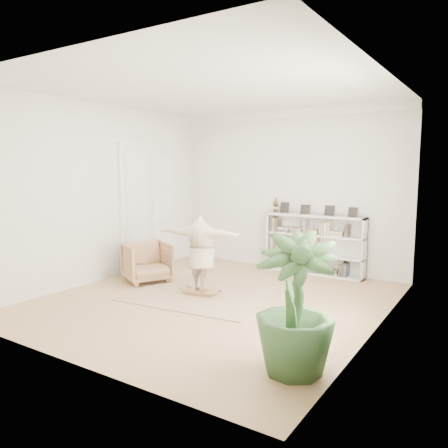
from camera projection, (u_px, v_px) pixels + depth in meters
name	position (u px, v px, depth m)	size (l,w,h in m)	color
floor	(214.00, 300.00, 7.69)	(6.00, 6.00, 0.00)	tan
room_shell	(288.00, 114.00, 9.70)	(6.00, 6.00, 6.00)	silver
doors	(149.00, 208.00, 10.05)	(0.09, 1.78, 2.92)	white
bookshelf	(314.00, 245.00, 9.56)	(2.20, 0.35, 1.64)	silver
armchair	(147.00, 262.00, 8.92)	(0.86, 0.89, 0.81)	tan
rug	(201.00, 295.00, 7.98)	(2.50, 2.00, 0.02)	tan
rocker_board	(201.00, 291.00, 7.97)	(0.55, 0.37, 0.11)	olive
person	(201.00, 251.00, 7.88)	(1.69, 0.46, 1.37)	#C1AA91
houseplant	(295.00, 304.00, 4.86)	(0.90, 0.90, 1.61)	#31572B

